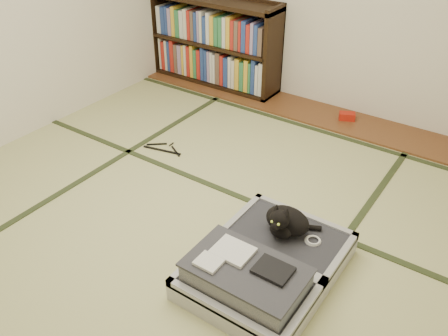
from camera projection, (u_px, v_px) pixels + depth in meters
The scene contains 10 objects.
floor at pixel (190, 217), 3.39m from camera, with size 4.50×4.50×0.00m, color #C0BD80.
wood_strip at pixel (313, 113), 4.76m from camera, with size 4.00×0.50×0.02m, color brown.
red_item at pixel (347, 116), 4.59m from camera, with size 0.15×0.09×0.07m, color #B11C0E.
room_shell at pixel (180, 9), 2.59m from camera, with size 4.50×4.50×4.50m.
tatami_borders at pixel (229, 184), 3.73m from camera, with size 4.00×4.50×0.01m.
bookcase at pixel (214, 44), 5.17m from camera, with size 1.53×0.35×0.98m.
suitcase at pixel (264, 267), 2.83m from camera, with size 0.75×1.01×0.30m.
cat at pixel (286, 222), 2.96m from camera, with size 0.34×0.34×0.27m.
cable_coil at pixel (313, 241), 2.95m from camera, with size 0.10×0.10×0.03m.
hanger at pixel (164, 149), 4.17m from camera, with size 0.37×0.21×0.01m.
Camera 1 is at (1.70, -2.04, 2.15)m, focal length 38.00 mm.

